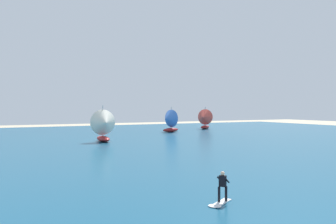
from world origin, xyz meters
name	(u,v)px	position (x,y,z in m)	size (l,w,h in m)	color
ocean	(58,143)	(0.00, 50.36, 0.05)	(160.00, 90.00, 0.10)	navy
kitesurfer	(221,192)	(3.08, 15.24, 0.70)	(1.99, 1.43, 1.67)	white
sailboat_near_shore	(104,125)	(6.41, 48.82, 2.59)	(3.88, 4.61, 5.44)	maroon
sailboat_leading	(169,121)	(24.30, 62.61, 2.54)	(4.74, 4.21, 5.32)	maroon
sailboat_heeled_over	(204,119)	(36.65, 67.81, 2.57)	(4.85, 4.59, 5.39)	maroon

